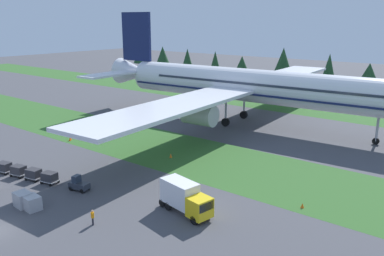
{
  "coord_description": "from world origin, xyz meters",
  "views": [
    {
      "loc": [
        38.73,
        -16.43,
        21.08
      ],
      "look_at": [
        -0.11,
        33.4,
        4.0
      ],
      "focal_mm": 37.28,
      "sensor_mm": 36.0,
      "label": 1
    }
  ],
  "objects_px": {
    "uld_container_2": "(32,203)",
    "catering_truck": "(185,197)",
    "taxiway_marker_2": "(71,138)",
    "taxiway_marker_1": "(70,139)",
    "taxiway_marker_0": "(302,205)",
    "cargo_dolly_third": "(19,170)",
    "ground_crew_marshaller": "(93,217)",
    "uld_container_3": "(23,199)",
    "taxiway_marker_3": "(171,155)",
    "baggage_tug": "(79,184)",
    "cargo_dolly_lead": "(49,177)",
    "cargo_dolly_fourth": "(4,167)",
    "airliner": "(245,85)",
    "cargo_dolly_second": "(34,173)"
  },
  "relations": [
    {
      "from": "ground_crew_marshaller",
      "to": "uld_container_2",
      "type": "bearing_deg",
      "value": 54.53
    },
    {
      "from": "airliner",
      "to": "cargo_dolly_third",
      "type": "xyz_separation_m",
      "value": [
        -9.66,
        -44.94,
        -7.33
      ]
    },
    {
      "from": "cargo_dolly_fourth",
      "to": "uld_container_2",
      "type": "height_order",
      "value": "uld_container_2"
    },
    {
      "from": "catering_truck",
      "to": "taxiway_marker_0",
      "type": "distance_m",
      "value": 13.81
    },
    {
      "from": "cargo_dolly_lead",
      "to": "cargo_dolly_second",
      "type": "relative_size",
      "value": 1.0
    },
    {
      "from": "catering_truck",
      "to": "ground_crew_marshaller",
      "type": "relative_size",
      "value": 4.17
    },
    {
      "from": "cargo_dolly_third",
      "to": "taxiway_marker_0",
      "type": "xyz_separation_m",
      "value": [
        35.24,
        15.13,
        -0.64
      ]
    },
    {
      "from": "cargo_dolly_lead",
      "to": "cargo_dolly_third",
      "type": "height_order",
      "value": "same"
    },
    {
      "from": "cargo_dolly_lead",
      "to": "taxiway_marker_0",
      "type": "bearing_deg",
      "value": 103.51
    },
    {
      "from": "airliner",
      "to": "uld_container_2",
      "type": "relative_size",
      "value": 43.8
    },
    {
      "from": "cargo_dolly_fourth",
      "to": "uld_container_3",
      "type": "height_order",
      "value": "uld_container_3"
    },
    {
      "from": "cargo_dolly_third",
      "to": "uld_container_3",
      "type": "distance_m",
      "value": 10.36
    },
    {
      "from": "uld_container_2",
      "to": "taxiway_marker_2",
      "type": "xyz_separation_m",
      "value": [
        -20.04,
        19.6,
        -0.56
      ]
    },
    {
      "from": "cargo_dolly_second",
      "to": "uld_container_2",
      "type": "relative_size",
      "value": 1.23
    },
    {
      "from": "taxiway_marker_2",
      "to": "taxiway_marker_1",
      "type": "bearing_deg",
      "value": -49.27
    },
    {
      "from": "cargo_dolly_lead",
      "to": "cargo_dolly_fourth",
      "type": "distance_m",
      "value": 8.7
    },
    {
      "from": "cargo_dolly_third",
      "to": "taxiway_marker_3",
      "type": "distance_m",
      "value": 22.29
    },
    {
      "from": "baggage_tug",
      "to": "uld_container_2",
      "type": "height_order",
      "value": "baggage_tug"
    },
    {
      "from": "taxiway_marker_0",
      "to": "catering_truck",
      "type": "bearing_deg",
      "value": -136.77
    },
    {
      "from": "ground_crew_marshaller",
      "to": "taxiway_marker_0",
      "type": "xyz_separation_m",
      "value": [
        16.02,
        17.57,
        -0.66
      ]
    },
    {
      "from": "cargo_dolly_second",
      "to": "airliner",
      "type": "bearing_deg",
      "value": 159.5
    },
    {
      "from": "cargo_dolly_third",
      "to": "ground_crew_marshaller",
      "type": "bearing_deg",
      "value": 71.02
    },
    {
      "from": "baggage_tug",
      "to": "ground_crew_marshaller",
      "type": "xyz_separation_m",
      "value": [
        8.62,
        -4.64,
        0.13
      ]
    },
    {
      "from": "cargo_dolly_second",
      "to": "uld_container_3",
      "type": "height_order",
      "value": "uld_container_3"
    },
    {
      "from": "taxiway_marker_1",
      "to": "cargo_dolly_lead",
      "type": "bearing_deg",
      "value": -42.96
    },
    {
      "from": "cargo_dolly_lead",
      "to": "cargo_dolly_second",
      "type": "bearing_deg",
      "value": -90.0
    },
    {
      "from": "cargo_dolly_lead",
      "to": "taxiway_marker_2",
      "type": "xyz_separation_m",
      "value": [
        -14.9,
        13.97,
        -0.66
      ]
    },
    {
      "from": "taxiway_marker_3",
      "to": "taxiway_marker_2",
      "type": "bearing_deg",
      "value": -169.47
    },
    {
      "from": "uld_container_2",
      "to": "catering_truck",
      "type": "bearing_deg",
      "value": 35.24
    },
    {
      "from": "airliner",
      "to": "taxiway_marker_1",
      "type": "height_order",
      "value": "airliner"
    },
    {
      "from": "cargo_dolly_third",
      "to": "catering_truck",
      "type": "relative_size",
      "value": 0.34
    },
    {
      "from": "taxiway_marker_0",
      "to": "taxiway_marker_1",
      "type": "xyz_separation_m",
      "value": [
        -44.05,
        -0.46,
        0.01
      ]
    },
    {
      "from": "baggage_tug",
      "to": "uld_container_3",
      "type": "bearing_deg",
      "value": -22.85
    },
    {
      "from": "taxiway_marker_1",
      "to": "taxiway_marker_3",
      "type": "relative_size",
      "value": 0.84
    },
    {
      "from": "taxiway_marker_0",
      "to": "taxiway_marker_1",
      "type": "bearing_deg",
      "value": -179.4
    },
    {
      "from": "uld_container_3",
      "to": "uld_container_2",
      "type": "bearing_deg",
      "value": 7.4
    },
    {
      "from": "taxiway_marker_0",
      "to": "taxiway_marker_1",
      "type": "height_order",
      "value": "taxiway_marker_1"
    },
    {
      "from": "airliner",
      "to": "taxiway_marker_0",
      "type": "xyz_separation_m",
      "value": [
        25.57,
        -29.81,
        -7.97
      ]
    },
    {
      "from": "cargo_dolly_third",
      "to": "uld_container_2",
      "type": "xyz_separation_m",
      "value": [
        10.82,
        -4.45,
        -0.1
      ]
    },
    {
      "from": "airliner",
      "to": "taxiway_marker_2",
      "type": "distance_m",
      "value": 36.17
    },
    {
      "from": "baggage_tug",
      "to": "cargo_dolly_lead",
      "type": "height_order",
      "value": "baggage_tug"
    },
    {
      "from": "uld_container_3",
      "to": "taxiway_marker_0",
      "type": "bearing_deg",
      "value": 37.29
    },
    {
      "from": "airliner",
      "to": "baggage_tug",
      "type": "bearing_deg",
      "value": -2.05
    },
    {
      "from": "cargo_dolly_lead",
      "to": "cargo_dolly_third",
      "type": "distance_m",
      "value": 5.8
    },
    {
      "from": "uld_container_2",
      "to": "uld_container_3",
      "type": "relative_size",
      "value": 1.0
    },
    {
      "from": "baggage_tug",
      "to": "taxiway_marker_0",
      "type": "bearing_deg",
      "value": 105.92
    },
    {
      "from": "cargo_dolly_third",
      "to": "uld_container_2",
      "type": "relative_size",
      "value": 1.23
    },
    {
      "from": "ground_crew_marshaller",
      "to": "cargo_dolly_third",
      "type": "bearing_deg",
      "value": 33.82
    },
    {
      "from": "baggage_tug",
      "to": "cargo_dolly_third",
      "type": "height_order",
      "value": "baggage_tug"
    },
    {
      "from": "baggage_tug",
      "to": "uld_container_3",
      "type": "distance_m",
      "value": 6.99
    }
  ]
}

